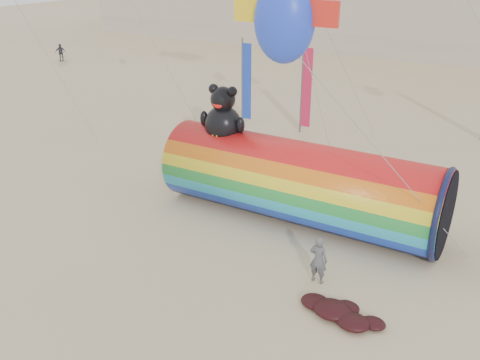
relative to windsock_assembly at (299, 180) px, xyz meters
The scene contains 5 objects.
ground 4.70m from the windsock_assembly, 112.15° to the right, with size 160.00×160.00×0.00m, color #CCB58C.
windsock_assembly is the anchor object (origin of this frame).
kite_handler 4.45m from the windsock_assembly, 56.72° to the right, with size 0.60×0.39×1.64m, color #515258.
fabric_bundle 6.39m from the windsock_assembly, 53.82° to the right, with size 2.62×1.35×0.41m.
festival_banners 11.50m from the windsock_assembly, 102.04° to the left, with size 13.67×4.45×5.20m.
Camera 1 is at (9.31, -13.41, 9.97)m, focal length 40.00 mm.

